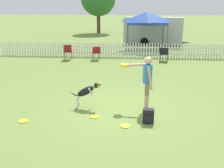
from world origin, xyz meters
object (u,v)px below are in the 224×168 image
at_px(folding_chair_green_right, 164,53).
at_px(equipment_trailer, 154,30).
at_px(leaping_dog, 87,91).
at_px(frisbee_midfield, 125,126).
at_px(folding_chair_blue_left, 96,52).
at_px(frisbee_near_dog, 23,121).
at_px(handler_person, 146,76).
at_px(backpack_on_grass, 148,116).
at_px(folding_chair_center, 68,51).
at_px(canopy_tent_main, 147,18).
at_px(frisbee_near_handler, 94,117).

xyz_separation_m(folding_chair_green_right, equipment_trailer, (-0.12, 7.22, 0.72)).
xyz_separation_m(leaping_dog, frisbee_midfield, (1.24, -1.23, -0.53)).
bearing_deg(folding_chair_blue_left, leaping_dog, 78.12).
distance_m(frisbee_near_dog, folding_chair_green_right, 9.97).
height_order(frisbee_midfield, folding_chair_green_right, folding_chair_green_right).
xyz_separation_m(handler_person, backpack_on_grass, (0.06, -1.04, -0.83)).
bearing_deg(folding_chair_center, canopy_tent_main, -142.00).
distance_m(frisbee_near_handler, canopy_tent_main, 13.22).
bearing_deg(leaping_dog, handler_person, 90.42).
relative_size(leaping_dog, canopy_tent_main, 0.35).
height_order(frisbee_near_handler, folding_chair_center, folding_chair_center).
height_order(frisbee_near_dog, folding_chair_green_right, folding_chair_green_right).
xyz_separation_m(handler_person, frisbee_near_dog, (-3.37, -1.27, -1.01)).
bearing_deg(frisbee_near_dog, equipment_trailer, 73.76).
xyz_separation_m(backpack_on_grass, folding_chair_green_right, (1.34, 8.52, 0.29)).
xyz_separation_m(handler_person, folding_chair_blue_left, (-2.64, 7.49, -0.54)).
relative_size(backpack_on_grass, folding_chair_blue_left, 0.48).
relative_size(folding_chair_green_right, equipment_trailer, 0.14).
height_order(frisbee_near_dog, backpack_on_grass, backpack_on_grass).
relative_size(frisbee_near_handler, frisbee_midfield, 1.00).
bearing_deg(handler_person, backpack_on_grass, -179.42).
height_order(frisbee_near_handler, folding_chair_green_right, folding_chair_green_right).
bearing_deg(folding_chair_blue_left, frisbee_near_dog, 66.96).
bearing_deg(folding_chair_blue_left, folding_chair_green_right, 161.64).
distance_m(leaping_dog, backpack_on_grass, 2.11).
xyz_separation_m(frisbee_near_dog, backpack_on_grass, (3.43, 0.23, 0.18)).
distance_m(frisbee_midfield, canopy_tent_main, 13.63).
height_order(folding_chair_center, folding_chair_green_right, folding_chair_center).
relative_size(handler_person, frisbee_midfield, 6.22).
bearing_deg(folding_chair_center, handler_person, 114.70).
bearing_deg(frisbee_near_dog, folding_chair_green_right, 61.40).
relative_size(frisbee_near_handler, folding_chair_green_right, 0.32).
bearing_deg(leaping_dog, frisbee_near_handler, 22.63).
distance_m(frisbee_near_handler, folding_chair_center, 8.71).
relative_size(handler_person, frisbee_near_dog, 6.22).
height_order(frisbee_near_handler, frisbee_midfield, same).
bearing_deg(frisbee_near_handler, frisbee_near_dog, -166.37).
distance_m(frisbee_near_handler, frisbee_midfield, 1.05).
xyz_separation_m(frisbee_near_dog, folding_chair_green_right, (4.77, 8.75, 0.48)).
xyz_separation_m(leaping_dog, backpack_on_grass, (1.85, -0.94, -0.35)).
distance_m(frisbee_near_dog, folding_chair_blue_left, 8.80).
bearing_deg(equipment_trailer, frisbee_near_handler, -88.75).
distance_m(frisbee_near_dog, frisbee_midfield, 2.82).
distance_m(frisbee_midfield, equipment_trailer, 16.17).
xyz_separation_m(folding_chair_center, folding_chair_green_right, (5.75, 0.08, -0.07)).
height_order(frisbee_near_handler, folding_chair_blue_left, folding_chair_blue_left).
relative_size(frisbee_near_dog, backpack_on_grass, 0.67).
bearing_deg(folding_chair_center, backpack_on_grass, 111.83).
height_order(backpack_on_grass, folding_chair_center, folding_chair_center).
height_order(folding_chair_center, canopy_tent_main, canopy_tent_main).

